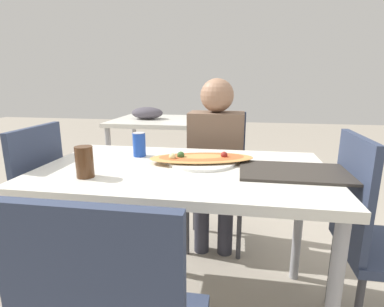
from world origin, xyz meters
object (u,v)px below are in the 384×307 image
object	(u,v)px
chair_side_right	(375,232)
chair_side_left	(24,205)
drink_glass	(85,162)
chair_far_seated	(217,172)
dining_table	(183,183)
pizza_main	(201,159)
soda_can	(139,145)
person_seated	(216,153)

from	to	relation	value
chair_side_right	chair_side_left	bearing A→B (deg)	-90.40
drink_glass	chair_far_seated	bearing A→B (deg)	62.93
chair_far_seated	drink_glass	world-z (taller)	chair_far_seated
dining_table	pizza_main	xyz separation A→B (m)	(0.07, 0.09, 0.10)
pizza_main	chair_side_left	bearing A→B (deg)	-173.60
chair_side_left	drink_glass	world-z (taller)	chair_side_left
chair_side_left	pizza_main	size ratio (longest dim) A/B	1.72
dining_table	soda_can	bearing A→B (deg)	147.93
chair_far_seated	person_seated	xyz separation A→B (m)	(-0.00, -0.12, 0.17)
chair_far_seated	chair_side_left	xyz separation A→B (m)	(-0.94, -0.73, 0.00)
chair_side_left	chair_side_right	size ratio (longest dim) A/B	1.00
soda_can	person_seated	bearing A→B (deg)	50.00
chair_side_left	pizza_main	distance (m)	0.95
pizza_main	soda_can	xyz separation A→B (m)	(-0.34, 0.08, 0.04)
chair_side_right	drink_glass	bearing A→B (deg)	-81.63
soda_can	pizza_main	bearing A→B (deg)	-12.85
person_seated	pizza_main	bearing A→B (deg)	86.87
chair_far_seated	chair_side_right	bearing A→B (deg)	134.69
chair_far_seated	chair_side_left	world-z (taller)	same
chair_side_left	pizza_main	bearing A→B (deg)	-83.60
dining_table	pizza_main	bearing A→B (deg)	50.61
dining_table	chair_side_left	world-z (taller)	chair_side_left
pizza_main	soda_can	distance (m)	0.35
person_seated	dining_table	bearing A→B (deg)	80.47
chair_far_seated	dining_table	bearing A→B (deg)	82.02
drink_glass	person_seated	bearing A→B (deg)	59.59
dining_table	drink_glass	world-z (taller)	drink_glass
chair_far_seated	drink_glass	distance (m)	1.08
chair_far_seated	drink_glass	xyz separation A→B (m)	(-0.47, -0.92, 0.31)
chair_far_seated	chair_side_right	world-z (taller)	same
chair_side_left	pizza_main	world-z (taller)	chair_side_left
dining_table	person_seated	xyz separation A→B (m)	(0.10, 0.60, 0.00)
chair_far_seated	drink_glass	bearing A→B (deg)	62.93
dining_table	pizza_main	size ratio (longest dim) A/B	2.45
chair_side_left	soda_can	xyz separation A→B (m)	(0.57, 0.18, 0.31)
chair_far_seated	chair_side_right	size ratio (longest dim) A/B	1.00
pizza_main	drink_glass	xyz separation A→B (m)	(-0.44, -0.29, 0.05)
chair_far_seated	chair_side_left	distance (m)	1.19
soda_can	dining_table	bearing A→B (deg)	-32.07
person_seated	drink_glass	size ratio (longest dim) A/B	8.90
dining_table	drink_glass	xyz separation A→B (m)	(-0.37, -0.20, 0.14)
chair_side_left	chair_far_seated	bearing A→B (deg)	-52.00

